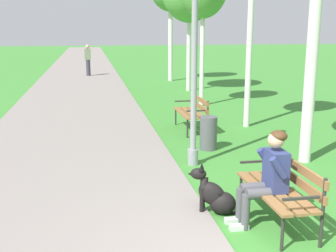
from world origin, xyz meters
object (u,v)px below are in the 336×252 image
lamp_post_near (194,46)px  park_bench_near (282,186)px  litter_bin (208,133)px  dog_black (215,196)px  pedestrian_distant (88,60)px  park_bench_mid (193,110)px  person_seated_on_near_bench (267,174)px

lamp_post_near → park_bench_near: bearing=-78.2°
litter_bin → lamp_post_near: bearing=-120.6°
dog_black → pedestrian_distant: size_ratio=0.48×
dog_black → litter_bin: 3.21m
lamp_post_near → pedestrian_distant: lamp_post_near is taller
dog_black → park_bench_near: bearing=-29.8°
lamp_post_near → litter_bin: (0.56, 0.95, -1.84)m
lamp_post_near → pedestrian_distant: size_ratio=2.56×
park_bench_mid → litter_bin: park_bench_mid is taller
pedestrian_distant → park_bench_mid: bearing=-78.9°
person_seated_on_near_bench → dog_black: 0.82m
park_bench_mid → dog_black: (-0.86, -4.84, -0.25)m
park_bench_mid → lamp_post_near: size_ratio=0.35×
park_bench_near → person_seated_on_near_bench: bearing=179.0°
person_seated_on_near_bench → lamp_post_near: size_ratio=0.30×
lamp_post_near → litter_bin: lamp_post_near is taller
park_bench_near → pedestrian_distant: (-2.43, 18.13, 0.33)m
person_seated_on_near_bench → lamp_post_near: lamp_post_near is taller
lamp_post_near → pedestrian_distant: 15.70m
litter_bin → pedestrian_distant: (-2.45, 14.58, 0.49)m
person_seated_on_near_bench → lamp_post_near: bearing=97.4°
dog_black → lamp_post_near: bearing=84.4°
park_bench_near → litter_bin: bearing=89.7°
park_bench_mid → lamp_post_near: 3.22m
park_bench_near → lamp_post_near: (-0.55, 2.60, 1.68)m
dog_black → lamp_post_near: lamp_post_near is taller
park_bench_near → person_seated_on_near_bench: (-0.21, 0.00, 0.17)m
person_seated_on_near_bench → pedestrian_distant: pedestrian_distant is taller
park_bench_near → park_bench_mid: (0.10, 5.27, 0.00)m
litter_bin → pedestrian_distant: bearing=99.5°
park_bench_near → park_bench_mid: 5.28m
park_bench_near → dog_black: park_bench_near is taller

